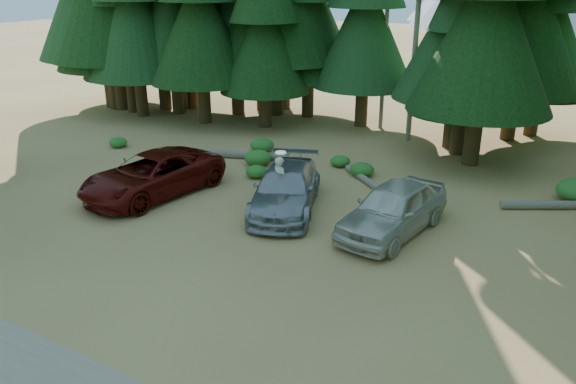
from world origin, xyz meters
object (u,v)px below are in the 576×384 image
at_px(silver_minivan_center, 286,189).
at_px(frisbee_player, 280,181).
at_px(log_left, 234,154).
at_px(log_right, 568,205).
at_px(log_mid, 366,180).
at_px(silver_minivan_right, 393,209).
at_px(red_pickup, 153,175).

xyz_separation_m(silver_minivan_center, frisbee_player, (-0.10, -0.21, 0.34)).
relative_size(log_left, log_right, 1.04).
distance_m(log_left, log_right, 13.21).
bearing_deg(log_mid, log_right, 48.56).
relative_size(silver_minivan_center, log_mid, 1.60).
relative_size(silver_minivan_center, silver_minivan_right, 1.07).
height_order(frisbee_player, log_left, frisbee_player).
bearing_deg(frisbee_player, log_right, -129.27).
height_order(log_left, log_right, log_left).
xyz_separation_m(frisbee_player, log_mid, (1.46, 3.94, -0.93)).
relative_size(log_left, log_mid, 1.52).
bearing_deg(silver_minivan_center, log_right, 8.34).
bearing_deg(log_mid, frisbee_player, -70.81).
bearing_deg(log_left, log_right, -13.74).
xyz_separation_m(red_pickup, frisbee_player, (4.72, 1.04, 0.30)).
relative_size(red_pickup, silver_minivan_right, 1.18).
relative_size(silver_minivan_right, frisbee_player, 2.52).
relative_size(silver_minivan_right, log_mid, 1.49).
bearing_deg(silver_minivan_right, silver_minivan_center, -171.34).
bearing_deg(red_pickup, log_right, 32.12).
height_order(silver_minivan_right, log_left, silver_minivan_right).
relative_size(frisbee_player, log_mid, 0.59).
bearing_deg(silver_minivan_center, silver_minivan_right, -21.01).
distance_m(silver_minivan_center, log_right, 9.64).
relative_size(silver_minivan_center, log_left, 1.05).
distance_m(silver_minivan_right, log_right, 6.63).
xyz_separation_m(silver_minivan_center, log_left, (-4.85, 3.76, -0.55)).
bearing_deg(red_pickup, log_left, 97.63).
height_order(log_left, log_mid, log_left).
bearing_deg(frisbee_player, silver_minivan_right, -156.33).
height_order(silver_minivan_right, log_mid, silver_minivan_right).
bearing_deg(log_right, frisbee_player, -178.76).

